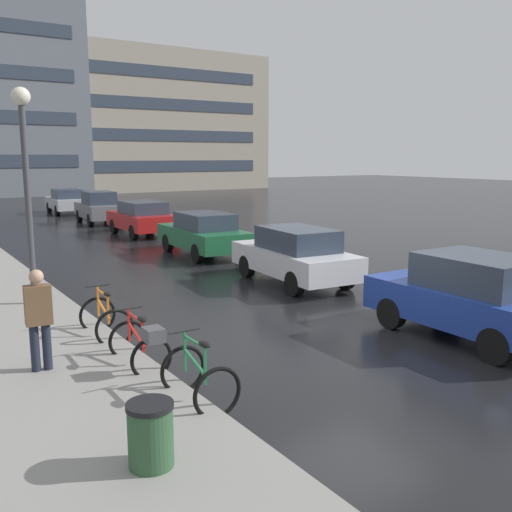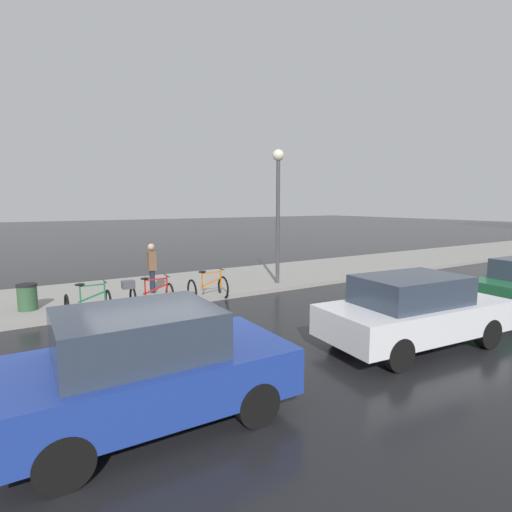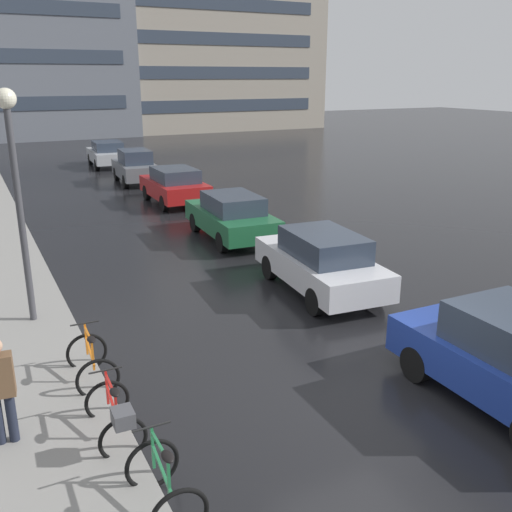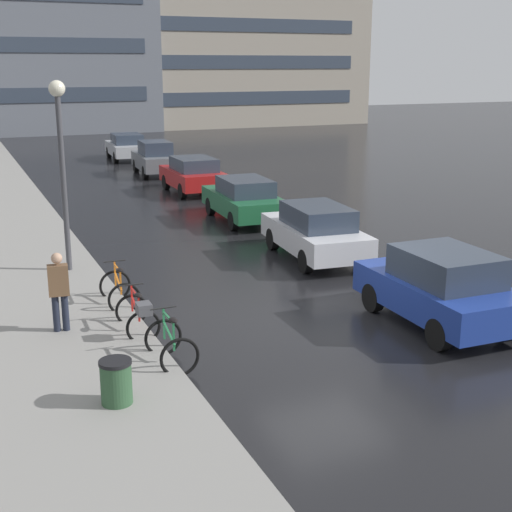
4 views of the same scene
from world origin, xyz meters
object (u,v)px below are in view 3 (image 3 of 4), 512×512
object	(u,v)px
car_white	(321,261)
car_red	(175,185)
bicycle_second	(116,417)
streetlamp	(15,171)
car_green	(232,216)
car_grey	(135,167)
bicycle_nearest	(165,486)
bicycle_third	(92,363)
car_silver	(108,154)
pedestrian	(0,389)

from	to	relation	value
car_white	car_red	world-z (taller)	car_white
bicycle_second	car_white	size ratio (longest dim) A/B	0.33
car_red	streetlamp	bearing A→B (deg)	-123.53
car_green	car_grey	world-z (taller)	car_grey
bicycle_nearest	bicycle_third	world-z (taller)	bicycle_third
bicycle_third	car_red	distance (m)	14.94
bicycle_nearest	car_white	bearing A→B (deg)	43.22
bicycle_third	car_green	world-z (taller)	car_green
bicycle_nearest	streetlamp	size ratio (longest dim) A/B	0.22
car_grey	car_silver	size ratio (longest dim) A/B	0.93
bicycle_third	car_silver	xyz separation A→B (m)	(6.21, 25.29, 0.35)
car_silver	bicycle_third	bearing A→B (deg)	-103.79
bicycle_nearest	bicycle_second	distance (m)	1.63
bicycle_nearest	car_white	world-z (taller)	car_white
car_red	car_grey	world-z (taller)	car_grey
bicycle_nearest	car_grey	size ratio (longest dim) A/B	0.27
bicycle_second	car_green	size ratio (longest dim) A/B	0.32
bicycle_second	car_red	size ratio (longest dim) A/B	0.35
car_white	car_grey	bearing A→B (deg)	89.66
car_green	car_silver	distance (m)	17.85
car_red	car_grey	xyz separation A→B (m)	(-0.14, 5.53, 0.04)
car_green	bicycle_second	bearing A→B (deg)	-123.30
car_grey	car_red	bearing A→B (deg)	-88.57
bicycle_second	car_grey	size ratio (longest dim) A/B	0.35
car_white	car_green	distance (m)	5.46
car_silver	pedestrian	world-z (taller)	pedestrian
bicycle_third	streetlamp	size ratio (longest dim) A/B	0.23
bicycle_second	bicycle_third	distance (m)	1.95
car_white	streetlamp	bearing A→B (deg)	170.35
car_grey	pedestrian	size ratio (longest dim) A/B	2.28
car_silver	streetlamp	world-z (taller)	streetlamp
pedestrian	bicycle_nearest	bearing A→B (deg)	-54.24
bicycle_nearest	car_silver	world-z (taller)	car_silver
bicycle_third	pedestrian	size ratio (longest dim) A/B	0.65
car_green	car_white	bearing A→B (deg)	-90.76
car_grey	streetlamp	world-z (taller)	streetlamp
bicycle_second	bicycle_nearest	bearing A→B (deg)	-83.49
bicycle_third	car_silver	world-z (taller)	car_silver
bicycle_nearest	bicycle_third	distance (m)	3.57
car_white	bicycle_third	bearing A→B (deg)	-161.82
bicycle_second	car_silver	bearing A→B (deg)	77.06
bicycle_nearest	car_green	size ratio (longest dim) A/B	0.25
bicycle_third	car_red	bearing A→B (deg)	65.11
car_red	pedestrian	bearing A→B (deg)	-117.62
bicycle_nearest	bicycle_third	bearing A→B (deg)	92.16
car_white	car_silver	size ratio (longest dim) A/B	1.01
bicycle_second	car_white	xyz separation A→B (m)	(6.10, 3.94, 0.31)
car_red	car_silver	size ratio (longest dim) A/B	0.93
car_silver	streetlamp	size ratio (longest dim) A/B	0.87
bicycle_second	car_grey	bearing A→B (deg)	73.58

